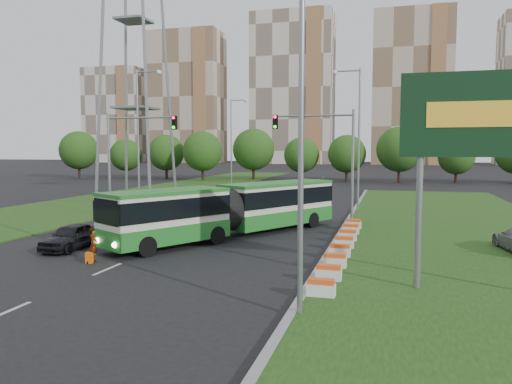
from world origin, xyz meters
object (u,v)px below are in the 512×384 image
(car_left_far, at_px, (184,205))
(pedestrian, at_px, (94,245))
(traffic_mast_left, at_px, (128,148))
(car_left_near, at_px, (71,236))
(billboard, at_px, (489,124))
(articulated_bus, at_px, (227,209))
(transmission_pylon, at_px, (134,3))
(traffic_mast_median, at_px, (329,148))
(shopping_trolley, at_px, (89,258))

(car_left_far, height_order, pedestrian, pedestrian)
(traffic_mast_left, relative_size, pedestrian, 4.89)
(car_left_near, distance_m, pedestrian, 3.70)
(billboard, distance_m, articulated_bus, 16.39)
(articulated_bus, relative_size, car_left_far, 3.80)
(traffic_mast_left, bearing_deg, billboard, -33.55)
(billboard, height_order, traffic_mast_left, same)
(transmission_pylon, xyz_separation_m, articulated_bus, (19.47, -24.78, -20.34))
(articulated_bus, xyz_separation_m, car_left_near, (-6.72, -5.82, -0.98))
(traffic_mast_median, distance_m, car_left_near, 18.04)
(traffic_mast_left, distance_m, car_left_far, 6.55)
(billboard, bearing_deg, car_left_far, 136.64)
(billboard, distance_m, transmission_pylon, 49.47)
(traffic_mast_median, distance_m, articulated_bus, 9.37)
(traffic_mast_median, distance_m, shopping_trolley, 18.50)
(car_left_near, relative_size, shopping_trolley, 7.64)
(billboard, relative_size, pedestrian, 4.89)
(billboard, xyz_separation_m, shopping_trolley, (-16.68, 0.79, -5.90))
(pedestrian, bearing_deg, traffic_mast_left, 1.59)
(car_left_far, xyz_separation_m, shopping_trolley, (2.96, -17.75, -0.45))
(pedestrian, bearing_deg, billboard, -115.43)
(traffic_mast_left, bearing_deg, car_left_far, 49.77)
(transmission_pylon, xyz_separation_m, car_left_near, (12.75, -30.60, -21.32))
(car_left_far, distance_m, shopping_trolley, 18.00)
(pedestrian, bearing_deg, car_left_near, 29.28)
(car_left_far, bearing_deg, pedestrian, -84.97)
(traffic_mast_median, relative_size, car_left_far, 1.85)
(traffic_mast_left, xyz_separation_m, shopping_trolley, (5.95, -14.21, -5.09))
(traffic_mast_median, relative_size, articulated_bus, 0.49)
(billboard, bearing_deg, transmission_pylon, 133.48)
(car_left_far, height_order, shopping_trolley, car_left_far)
(traffic_mast_median, bearing_deg, traffic_mast_left, -176.23)
(traffic_mast_median, xyz_separation_m, car_left_far, (-12.17, 2.54, -4.64))
(transmission_pylon, distance_m, articulated_bus, 37.51)
(billboard, height_order, pedestrian, billboard)
(car_left_near, bearing_deg, articulated_bus, 39.79)
(billboard, bearing_deg, pedestrian, 176.31)
(traffic_mast_left, distance_m, car_left_near, 12.90)
(billboard, relative_size, car_left_near, 2.00)
(transmission_pylon, xyz_separation_m, pedestrian, (15.63, -32.93, -21.18))
(billboard, relative_size, car_left_far, 1.85)
(billboard, height_order, car_left_far, billboard)
(pedestrian, distance_m, shopping_trolley, 0.63)
(traffic_mast_left, distance_m, pedestrian, 15.83)
(billboard, height_order, traffic_mast_median, same)
(car_left_near, distance_m, shopping_trolley, 3.86)
(traffic_mast_median, bearing_deg, billboard, -64.97)
(traffic_mast_left, bearing_deg, transmission_pylon, 116.86)
(pedestrian, bearing_deg, shopping_trolley, 147.43)
(car_left_far, bearing_deg, traffic_mast_left, -134.99)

